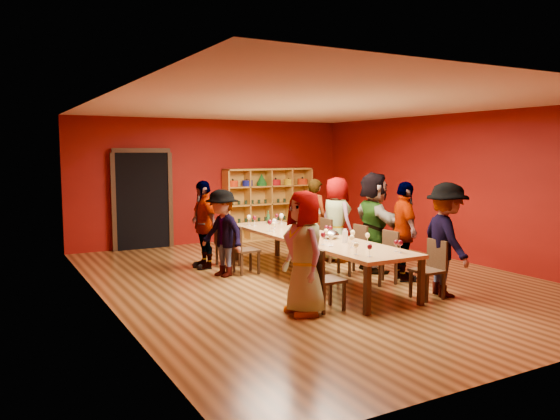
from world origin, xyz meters
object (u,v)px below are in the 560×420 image
object	(u,v)px
chair_person_left_3	(242,247)
spittoon_bowl	(331,235)
person_right_2	(374,222)
person_right_3	(336,219)
chair_person_right_4	(305,234)
chair_person_right_3	(322,238)
chair_person_right_2	(355,247)
person_right_0	(446,239)
person_right_1	(404,231)
wine_bottle	(268,219)
shelving_unit	(268,200)
chair_person_left_4	(224,241)
chair_person_left_0	(322,276)
person_left_3	(222,233)
person_left_4	(204,224)
tasting_table	(312,239)
chair_person_right_1	(385,254)
person_right_4	(316,218)
chair_person_right_0	(431,266)
person_left_0	(304,253)

from	to	relation	value
chair_person_left_3	spittoon_bowl	xyz separation A→B (m)	(1.07, -1.28, 0.32)
person_right_2	person_right_3	bearing A→B (deg)	15.60
person_right_3	chair_person_right_4	xyz separation A→B (m)	(-0.35, 0.64, -0.36)
chair_person_right_3	person_right_3	distance (m)	0.50
chair_person_right_2	person_right_2	size ratio (longest dim) A/B	0.48
person_right_0	person_right_1	size ratio (longest dim) A/B	1.02
person_right_2	wine_bottle	xyz separation A→B (m)	(-1.20, 1.93, -0.07)
person_right_3	wine_bottle	xyz separation A→B (m)	(-1.14, 0.81, -0.00)
chair_person_right_2	chair_person_right_3	bearing A→B (deg)	90.00
chair_person_right_3	chair_person_right_4	xyz separation A→B (m)	(0.00, 0.64, 0.00)
shelving_unit	chair_person_left_4	world-z (taller)	shelving_unit
shelving_unit	chair_person_left_4	size ratio (longest dim) A/B	2.70
chair_person_left_0	spittoon_bowl	size ratio (longest dim) A/B	3.09
person_left_3	chair_person_right_4	bearing A→B (deg)	92.45
chair_person_left_4	person_left_4	distance (m)	0.55
tasting_table	chair_person_right_2	distance (m)	0.93
chair_person_right_1	person_right_2	distance (m)	1.03
tasting_table	person_right_2	xyz separation A→B (m)	(1.32, -0.03, 0.23)
tasting_table	person_right_4	distance (m)	2.09
tasting_table	chair_person_right_1	bearing A→B (deg)	-43.71
person_left_3	spittoon_bowl	distance (m)	1.94
shelving_unit	person_right_3	distance (m)	3.24
chair_person_left_3	chair_person_left_4	distance (m)	0.82
chair_person_right_0	chair_person_right_3	xyz separation A→B (m)	(0.00, 3.03, 0.00)
person_left_0	chair_person_right_1	xyz separation A→B (m)	(2.12, 0.83, -0.36)
person_right_3	chair_person_left_3	bearing A→B (deg)	89.39
chair_person_right_4	person_right_4	world-z (taller)	person_right_4
person_left_3	chair_person_right_4	world-z (taller)	person_left_3
chair_person_right_3	person_left_4	bearing A→B (deg)	162.94
person_right_2	person_left_4	bearing A→B (deg)	68.32
person_right_1	spittoon_bowl	distance (m)	1.28
person_left_0	spittoon_bowl	xyz separation A→B (m)	(1.37, 1.37, -0.03)
chair_person_right_4	chair_person_right_2	bearing A→B (deg)	-90.00
person_left_3	person_right_0	world-z (taller)	person_right_0
tasting_table	chair_person_left_3	world-z (taller)	chair_person_left_3
person_left_4	wine_bottle	bearing A→B (deg)	92.82
shelving_unit	person_left_3	bearing A→B (deg)	-128.66
person_right_3	chair_person_left_0	bearing A→B (deg)	137.84
person_left_3	person_left_4	world-z (taller)	person_left_4
tasting_table	chair_person_right_0	size ratio (longest dim) A/B	5.06
chair_person_left_0	wine_bottle	bearing A→B (deg)	73.94
chair_person_left_4	person_right_4	distance (m)	2.11
chair_person_left_0	spittoon_bowl	bearing A→B (deg)	52.01
person_right_3	person_right_1	bearing A→B (deg)	177.42
chair_person_left_3	person_left_3	bearing A→B (deg)	-180.00
chair_person_left_3	person_left_4	bearing A→B (deg)	117.14
chair_person_right_0	person_right_4	world-z (taller)	person_right_4
chair_person_left_4	person_right_2	size ratio (longest dim) A/B	0.48
chair_person_left_0	chair_person_right_1	size ratio (longest dim) A/B	1.00
person_right_4	spittoon_bowl	bearing A→B (deg)	141.90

